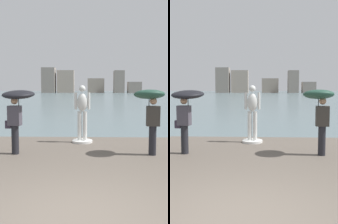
# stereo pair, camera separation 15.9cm
# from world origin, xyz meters

# --- Properties ---
(ground_plane) EXTENTS (400.00, 400.00, 0.00)m
(ground_plane) POSITION_xyz_m (0.00, 40.00, 0.00)
(ground_plane) COLOR slate
(pier) EXTENTS (7.04, 9.92, 0.40)m
(pier) POSITION_xyz_m (0.00, 1.96, 0.20)
(pier) COLOR #60564C
(pier) RESTS_ON ground
(statue_white_figure) EXTENTS (0.76, 0.76, 2.11)m
(statue_white_figure) POSITION_xyz_m (-0.07, 5.85, 1.34)
(statue_white_figure) COLOR silver
(statue_white_figure) RESTS_ON pier
(onlooker_left) EXTENTS (1.11, 1.13, 1.99)m
(onlooker_left) POSITION_xyz_m (-1.97, 4.06, 1.93)
(onlooker_left) COLOR black
(onlooker_left) RESTS_ON pier
(onlooker_right) EXTENTS (0.96, 0.98, 2.00)m
(onlooker_right) POSITION_xyz_m (2.02, 4.06, 1.94)
(onlooker_right) COLOR black
(onlooker_right) RESTS_ON pier
(distant_skyline) EXTENTS (53.80, 11.05, 13.71)m
(distant_skyline) POSITION_xyz_m (-4.47, 142.06, 5.59)
(distant_skyline) COLOR gray
(distant_skyline) RESTS_ON ground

